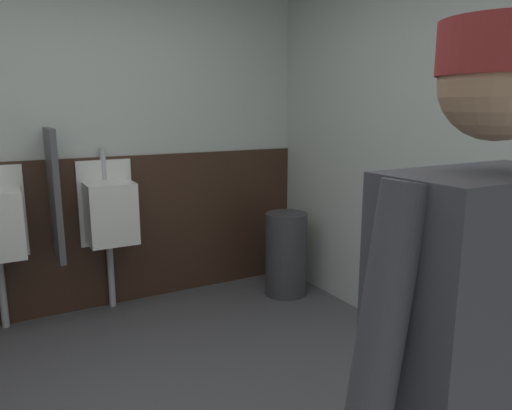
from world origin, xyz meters
name	(u,v)px	position (x,y,z in m)	size (l,w,h in m)	color
wall_back	(60,129)	(0.00, 1.96, 1.38)	(4.44, 0.12, 2.76)	silver
wall_right	(475,135)	(1.98, 0.00, 1.38)	(0.12, 4.40, 2.76)	silver
wainscot_band_back	(70,237)	(0.00, 1.89, 0.58)	(3.84, 0.03, 1.17)	#382319
urinal_middle	(110,212)	(0.27, 1.74, 0.78)	(0.40, 0.34, 1.24)	white
privacy_divider_panel	(54,195)	(-0.10, 1.67, 0.95)	(0.04, 0.40, 0.90)	#4C4C51
person	(476,352)	(0.42, -1.20, 1.01)	(0.67, 0.60, 1.70)	#2D3342
trash_bin	(286,254)	(1.60, 1.38, 0.35)	(0.34, 0.34, 0.69)	#38383D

